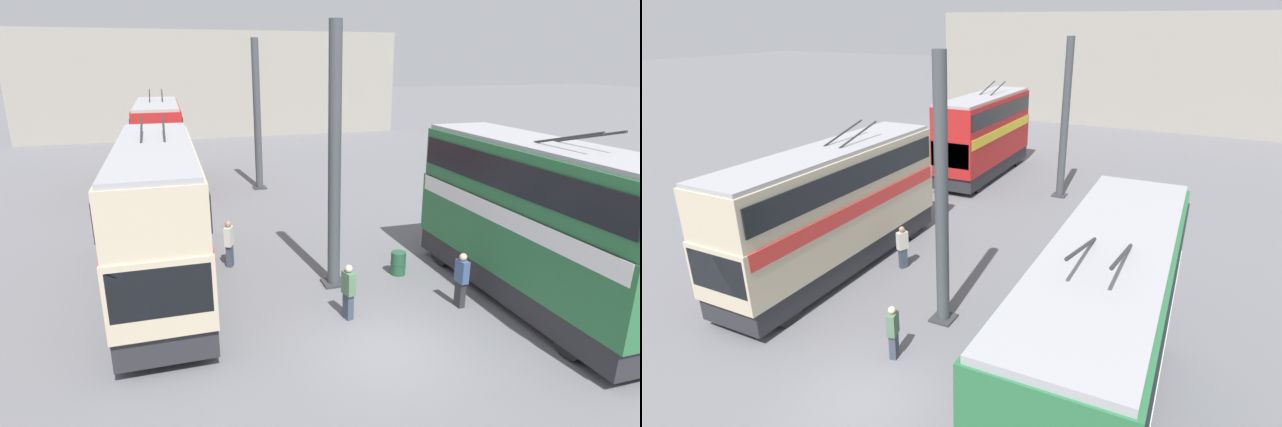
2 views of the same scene
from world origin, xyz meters
The scene contains 11 objects.
ground_plane centered at (0.00, 0.00, 0.00)m, with size 240.00×240.00×0.00m, color slate.
depot_back_wall centered at (38.95, 0.00, 4.95)m, with size 0.50×36.00×9.90m.
support_column_near centered at (4.25, 0.00, 4.10)m, with size 0.74×0.74×8.44m.
support_column_far centered at (18.02, 0.00, 4.10)m, with size 0.74×0.74×8.44m.
bus_left_far centered at (1.39, -5.42, 2.86)m, with size 9.29×2.54×5.65m.
bus_right_near centered at (5.69, 5.42, 2.75)m, with size 10.62×2.54×5.44m.
bus_right_far centered at (19.81, 5.42, 2.84)m, with size 9.31×2.54×5.59m.
person_aisle_foreground centered at (1.88, 0.35, 0.90)m, with size 0.46×0.33×1.70m.
person_by_right_row centered at (6.80, 3.16, 0.93)m, with size 0.48×0.39×1.75m.
person_by_left_row centered at (1.58, -3.20, 0.93)m, with size 0.44×0.28×1.75m.
oil_drum centered at (4.35, -2.44, 0.42)m, with size 0.55×0.55×0.83m.
Camera 2 is at (-8.05, -6.71, 9.14)m, focal length 28.00 mm.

